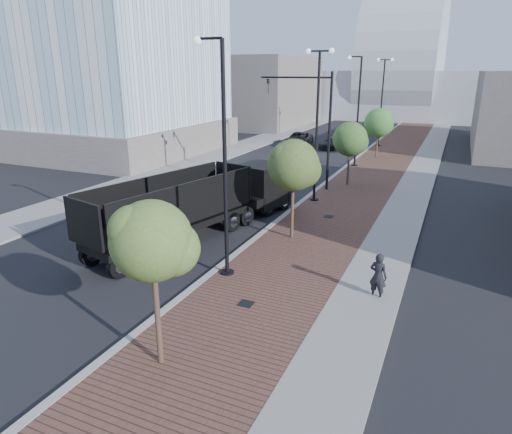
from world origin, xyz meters
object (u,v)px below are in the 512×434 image
at_px(white_sedan, 238,181).
at_px(pedestrian, 378,276).
at_px(dump_truck, 223,201).
at_px(dark_car_mid, 299,139).

bearing_deg(white_sedan, pedestrian, -26.19).
relative_size(white_sedan, pedestrian, 2.24).
distance_m(dump_truck, white_sedan, 7.39).
xyz_separation_m(dump_truck, pedestrian, (9.08, -5.03, -0.47)).
relative_size(dump_truck, pedestrian, 7.51).
bearing_deg(dump_truck, pedestrian, -15.54).
bearing_deg(dark_car_mid, dump_truck, -86.78).
xyz_separation_m(dump_truck, dark_car_mid, (-5.04, 27.24, -0.62)).
bearing_deg(pedestrian, dump_truck, -15.40).
bearing_deg(dump_truck, white_sedan, 123.68).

